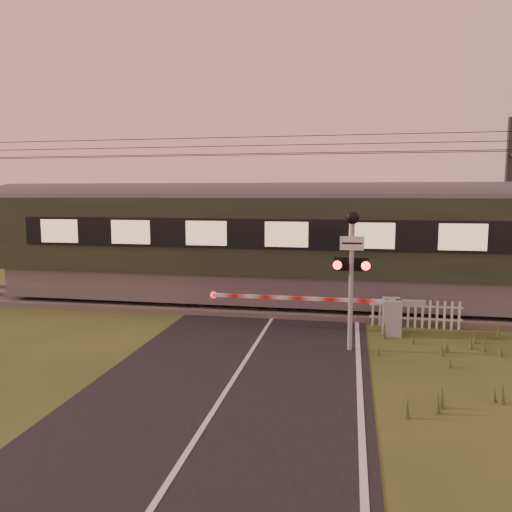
% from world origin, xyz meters
% --- Properties ---
extents(ground, '(160.00, 160.00, 0.00)m').
position_xyz_m(ground, '(0.00, 0.00, 0.00)').
color(ground, '#2F4319').
rests_on(ground, ground).
extents(road, '(6.00, 140.00, 0.03)m').
position_xyz_m(road, '(0.02, -0.23, 0.01)').
color(road, black).
rests_on(road, ground).
extents(track_bed, '(140.00, 3.40, 0.39)m').
position_xyz_m(track_bed, '(0.00, 6.50, 0.07)').
color(track_bed, '#47423D').
rests_on(track_bed, ground).
extents(overhead_wires, '(120.00, 0.62, 0.62)m').
position_xyz_m(overhead_wires, '(0.00, 6.50, 5.72)').
color(overhead_wires, black).
rests_on(overhead_wires, ground).
extents(boom_gate, '(6.48, 0.80, 1.06)m').
position_xyz_m(boom_gate, '(3.42, 3.79, 0.58)').
color(boom_gate, gray).
rests_on(boom_gate, ground).
extents(crossing_signal, '(0.94, 0.37, 3.69)m').
position_xyz_m(crossing_signal, '(2.53, 1.95, 2.54)').
color(crossing_signal, gray).
rests_on(crossing_signal, ground).
extents(picket_fence, '(2.77, 0.07, 0.87)m').
position_xyz_m(picket_fence, '(4.51, 4.60, 0.44)').
color(picket_fence, silver).
rests_on(picket_fence, ground).
extents(catenary_mast, '(0.22, 2.46, 6.87)m').
position_xyz_m(catenary_mast, '(8.13, 8.72, 3.57)').
color(catenary_mast, '#2D2D30').
rests_on(catenary_mast, ground).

